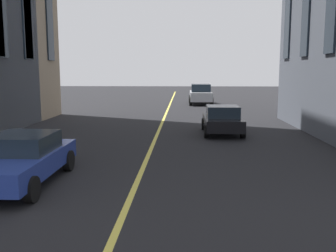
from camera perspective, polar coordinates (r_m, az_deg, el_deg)
lane_centre_line at (r=16.99m, az=-2.03°, el=-2.19°), size 80.00×0.16×0.01m
car_silver_trailing at (r=35.57m, az=4.92°, el=4.85°), size 4.70×2.14×1.88m
car_black_near at (r=18.94m, az=8.16°, el=0.94°), size 3.90×1.89×1.40m
car_blue_parked_a at (r=11.22m, az=-21.16°, el=-4.60°), size 4.40×1.95×1.37m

